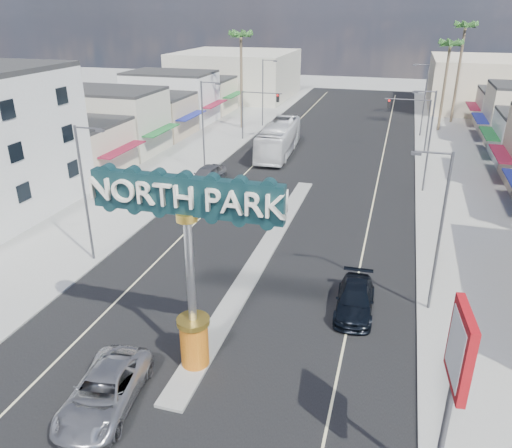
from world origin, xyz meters
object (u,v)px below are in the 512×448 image
Objects in this scene: gateway_sign at (189,253)px; palm_left_far at (241,40)px; traffic_signal_left at (256,106)px; streetlight_l_near at (86,188)px; bank_pylon_sign at (458,360)px; streetlight_r_near at (438,226)px; streetlight_r_far at (424,97)px; car_parked_left at (207,175)px; streetlight_l_mid at (204,123)px; palm_right_far at (465,31)px; city_bus at (279,139)px; streetlight_r_mid at (428,137)px; streetlight_l_far at (264,89)px; suv_right at (355,299)px; traffic_signal_right at (412,114)px; suv_left at (104,392)px; palm_right_mid at (450,48)px.

palm_left_far is (-13.00, 48.02, 5.57)m from gateway_sign.
palm_left_far is at bearing 122.43° from traffic_signal_left.
traffic_signal_left is 34.03m from streetlight_l_near.
streetlight_r_near is at bearing 84.21° from bank_pylon_sign.
streetlight_r_far is 32.29m from car_parked_left.
streetlight_l_mid is (0.00, 20.00, 0.00)m from streetlight_l_near.
palm_right_far is (25.43, 32.00, 7.32)m from streetlight_l_mid.
city_bus is (4.18, -5.41, -2.51)m from traffic_signal_left.
streetlight_l_mid reaches higher than city_bus.
car_parked_left is at bearing -169.94° from streetlight_r_mid.
streetlight_r_near reaches higher than car_parked_left.
gateway_sign is at bearing -69.58° from streetlight_l_mid.
streetlight_l_far is (0.00, 22.00, 0.00)m from streetlight_l_mid.
palm_left_far is 2.63× the size of suv_right.
traffic_signal_right is 35.55m from suv_right.
palm_right_far reaches higher than streetlight_r_far.
traffic_signal_left is 1.07× the size of suv_left.
streetlight_l_far is 14.84m from city_bus.
suv_left is at bearing 173.26° from bank_pylon_sign.
palm_left_far is at bearing -175.12° from streetlight_r_far.
palm_left_far is 0.93× the size of palm_right_far.
streetlight_l_far is (-1.25, 8.01, 0.79)m from traffic_signal_left.
bank_pylon_sign is at bearing -68.69° from streetlight_l_far.
traffic_signal_right is 21.20m from streetlight_l_far.
palm_right_far reaches higher than suv_right.
suv_right is (15.84, -35.28, -3.55)m from traffic_signal_left.
streetlight_r_mid is 0.69× the size of palm_left_far.
city_bus is at bearing -159.13° from traffic_signal_right.
streetlight_l_mid is at bearing 90.00° from streetlight_l_near.
streetlight_l_near is 51.92m from palm_right_mid.
streetlight_l_mid is at bearing 136.21° from streetlight_r_near.
streetlight_r_near reaches higher than suv_left.
palm_right_mid reaches higher than streetlight_r_near.
streetlight_r_far is 1.74× the size of car_parked_left.
city_bus reaches higher than car_parked_left.
traffic_signal_left is at bearing 102.33° from gateway_sign.
palm_right_mid reaches higher than gateway_sign.
suv_right is 12.03m from bank_pylon_sign.
streetlight_l_near is at bearing -136.21° from streetlight_r_mid.
streetlight_l_near is at bearing -87.70° from car_parked_left.
traffic_signal_left is 49.71m from bank_pylon_sign.
streetlight_r_near is 11.64m from bank_pylon_sign.
bank_pylon_sign is at bearing -7.96° from suv_left.
streetlight_l_near is 40.59m from palm_left_far.
bank_pylon_sign is at bearing -94.05° from palm_right_far.
streetlight_l_mid is 35.44m from palm_right_mid.
palm_left_far is (-23.43, 20.00, 6.43)m from streetlight_r_mid.
gateway_sign reaches higher than suv_left.
gateway_sign is 0.70× the size of palm_left_far.
streetlight_r_near is at bearing -63.58° from streetlight_l_far.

